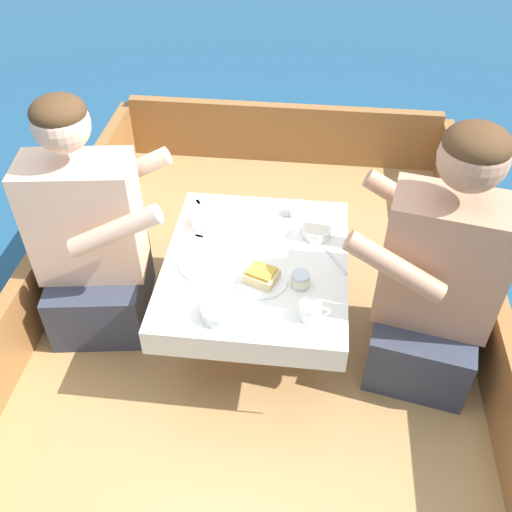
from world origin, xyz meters
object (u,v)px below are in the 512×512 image
at_px(coffee_cup_port, 311,310).
at_px(coffee_cup_starboard, 298,209).
at_px(person_starboard, 436,281).
at_px(person_port, 92,241).
at_px(tin_can, 300,280).
at_px(sandwich, 262,275).

height_order(coffee_cup_port, coffee_cup_starboard, coffee_cup_port).
bearing_deg(coffee_cup_starboard, person_starboard, -35.84).
distance_m(person_port, tin_can, 0.82).
relative_size(sandwich, coffee_cup_starboard, 1.42).
relative_size(person_starboard, coffee_cup_port, 10.07).
relative_size(person_starboard, sandwich, 7.74).
bearing_deg(sandwich, tin_can, -1.12).
height_order(person_starboard, coffee_cup_port, person_starboard).
bearing_deg(coffee_cup_port, tin_can, 106.48).
height_order(coffee_cup_port, tin_can, coffee_cup_port).
bearing_deg(sandwich, coffee_cup_starboard, 75.50).
relative_size(person_port, person_starboard, 0.97).
bearing_deg(person_starboard, sandwich, 15.37).
bearing_deg(sandwich, person_starboard, 4.16).
distance_m(person_starboard, coffee_cup_starboard, 0.62).
xyz_separation_m(person_starboard, sandwich, (-0.60, -0.04, 0.00)).
xyz_separation_m(person_port, person_starboard, (1.27, -0.10, 0.02)).
distance_m(coffee_cup_starboard, tin_can, 0.41).
relative_size(person_starboard, tin_can, 15.19).
bearing_deg(person_starboard, person_port, 6.69).
xyz_separation_m(coffee_cup_port, tin_can, (-0.04, 0.14, -0.00)).
bearing_deg(tin_can, sandwich, 178.88).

